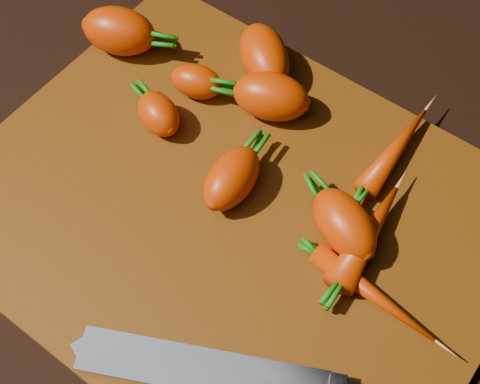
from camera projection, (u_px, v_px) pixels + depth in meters
The scene contains 13 objects.
ground at pixel (234, 218), 0.64m from camera, with size 2.00×2.00×0.01m, color black.
cutting_board at pixel (234, 213), 0.63m from camera, with size 0.50×0.40×0.01m, color #7E3F0B.
carrot_0 at pixel (119, 31), 0.71m from camera, with size 0.08×0.05×0.05m, color #C93202.
carrot_1 at pixel (158, 114), 0.66m from camera, with size 0.05×0.04×0.04m, color #C93202.
carrot_2 at pixel (264, 56), 0.69m from camera, with size 0.08×0.05×0.05m, color #C93202.
carrot_3 at pixel (232, 178), 0.62m from camera, with size 0.07×0.04×0.04m, color #C93202.
carrot_4 at pixel (271, 96), 0.66m from camera, with size 0.08×0.05×0.05m, color #C93202.
carrot_5 at pixel (196, 81), 0.68m from camera, with size 0.05×0.04×0.04m, color #C93202.
carrot_6 at pixel (344, 224), 0.59m from camera, with size 0.08×0.05×0.05m, color #C93202.
carrot_7 at pixel (396, 149), 0.64m from camera, with size 0.12×0.02×0.02m, color #C93202.
carrot_8 at pixel (373, 295), 0.57m from camera, with size 0.12×0.02×0.02m, color #C93202.
carrot_9 at pixel (368, 235), 0.59m from camera, with size 0.11×0.03×0.03m, color #C93202.
knife at pixel (227, 375), 0.53m from camera, with size 0.31×0.17×0.02m.
Camera 1 is at (0.19, -0.25, 0.55)m, focal length 50.00 mm.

